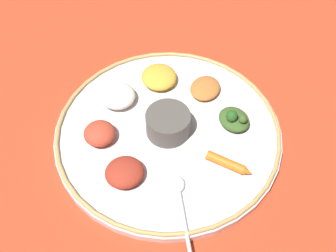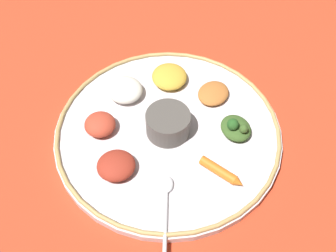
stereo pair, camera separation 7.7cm
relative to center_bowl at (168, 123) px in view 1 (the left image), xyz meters
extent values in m
plane|color=#B7381E|center=(0.00, 0.00, -0.04)|extent=(2.40, 2.40, 0.00)
cylinder|color=silver|center=(0.00, 0.00, -0.03)|extent=(0.43, 0.43, 0.02)
torus|color=tan|center=(0.00, 0.00, -0.02)|extent=(0.42, 0.42, 0.01)
cylinder|color=#4C4742|center=(0.00, 0.00, 0.00)|extent=(0.08, 0.08, 0.05)
cylinder|color=maroon|center=(0.00, 0.00, 0.02)|extent=(0.07, 0.07, 0.01)
ellipsoid|color=silver|center=(-0.04, 0.11, -0.02)|extent=(0.03, 0.04, 0.01)
cylinder|color=silver|center=(-0.07, 0.19, -0.02)|extent=(0.06, 0.14, 0.01)
ellipsoid|color=#385623|center=(-0.12, -0.05, -0.01)|extent=(0.08, 0.08, 0.02)
sphere|color=#23511E|center=(-0.11, -0.04, 0.01)|extent=(0.02, 0.02, 0.02)
sphere|color=#385623|center=(-0.13, -0.04, 0.00)|extent=(0.02, 0.02, 0.02)
cylinder|color=orange|center=(-0.12, 0.05, -0.02)|extent=(0.07, 0.03, 0.02)
cone|color=orange|center=(-0.16, 0.06, -0.02)|extent=(0.02, 0.02, 0.02)
ellipsoid|color=silver|center=(0.11, -0.05, -0.01)|extent=(0.09, 0.08, 0.03)
ellipsoid|color=maroon|center=(0.05, 0.11, -0.01)|extent=(0.09, 0.09, 0.03)
ellipsoid|color=gold|center=(0.05, -0.12, -0.01)|extent=(0.10, 0.10, 0.03)
ellipsoid|color=#B2662D|center=(-0.05, -0.11, -0.02)|extent=(0.07, 0.08, 0.02)
ellipsoid|color=#B73D28|center=(0.12, 0.05, -0.01)|extent=(0.07, 0.07, 0.03)
camera|label=1|loc=(-0.11, 0.46, 0.61)|focal=44.44mm
camera|label=2|loc=(-0.18, 0.43, 0.61)|focal=44.44mm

